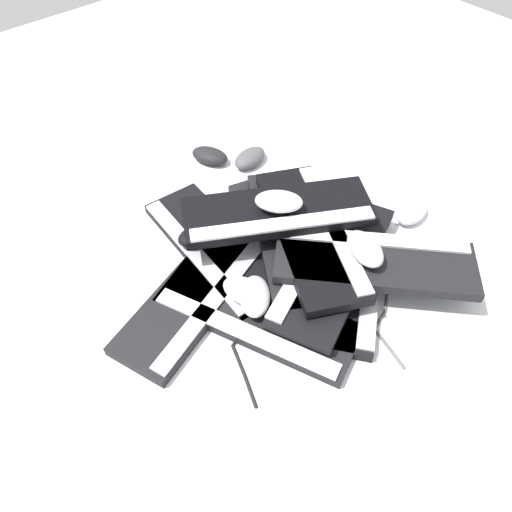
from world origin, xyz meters
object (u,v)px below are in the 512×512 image
(keyboard_5, at_px, (291,235))
(keyboard_9, at_px, (375,261))
(keyboard_0, at_px, (214,247))
(mouse_5, at_px, (200,234))
(keyboard_2, at_px, (256,316))
(mouse_0, at_px, (255,296))
(keyboard_6, at_px, (333,264))
(mouse_2, at_px, (210,156))
(mouse_4, at_px, (365,249))
(keyboard_1, at_px, (197,293))
(keyboard_3, at_px, (348,272))
(mouse_7, at_px, (412,211))
(keyboard_4, at_px, (292,233))
(keyboard_8, at_px, (278,212))
(keyboard_7, at_px, (310,233))
(mouse_3, at_px, (246,291))
(mouse_1, at_px, (279,201))
(mouse_6, at_px, (250,158))

(keyboard_5, bearing_deg, keyboard_9, -162.25)
(keyboard_0, xyz_separation_m, keyboard_5, (-0.11, -0.15, 0.03))
(keyboard_0, relative_size, mouse_5, 4.10)
(keyboard_0, distance_m, keyboard_5, 0.19)
(keyboard_2, xyz_separation_m, keyboard_9, (-0.09, -0.27, 0.06))
(keyboard_5, relative_size, mouse_0, 4.10)
(keyboard_6, relative_size, mouse_2, 4.22)
(keyboard_0, xyz_separation_m, mouse_4, (-0.29, -0.20, 0.10))
(keyboard_1, bearing_deg, keyboard_3, -121.09)
(keyboard_6, height_order, keyboard_9, keyboard_9)
(keyboard_3, xyz_separation_m, mouse_5, (0.29, 0.21, 0.04))
(mouse_7, bearing_deg, keyboard_9, -174.30)
(keyboard_2, distance_m, mouse_2, 0.56)
(keyboard_4, xyz_separation_m, keyboard_8, (0.01, 0.04, 0.09))
(keyboard_0, distance_m, keyboard_4, 0.20)
(keyboard_3, height_order, keyboard_6, keyboard_6)
(keyboard_1, distance_m, keyboard_9, 0.40)
(keyboard_7, xyz_separation_m, mouse_7, (-0.08, -0.29, -0.05))
(keyboard_4, bearing_deg, mouse_3, 110.42)
(keyboard_3, relative_size, mouse_1, 4.03)
(mouse_2, xyz_separation_m, mouse_4, (-0.57, 0.01, 0.09))
(mouse_7, bearing_deg, mouse_0, 164.55)
(keyboard_3, relative_size, keyboard_5, 0.98)
(mouse_5, bearing_deg, mouse_2, -119.23)
(keyboard_2, height_order, mouse_4, mouse_4)
(mouse_0, height_order, mouse_7, mouse_0)
(keyboard_0, distance_m, keyboard_9, 0.38)
(keyboard_8, distance_m, mouse_3, 0.21)
(keyboard_7, height_order, mouse_0, keyboard_7)
(keyboard_8, bearing_deg, keyboard_2, 126.46)
(keyboard_5, relative_size, mouse_6, 4.10)
(keyboard_2, bearing_deg, mouse_1, -53.84)
(mouse_5, distance_m, mouse_7, 0.55)
(mouse_5, bearing_deg, keyboard_5, 151.92)
(mouse_1, bearing_deg, keyboard_6, -34.57)
(keyboard_4, bearing_deg, keyboard_5, 129.39)
(keyboard_0, height_order, keyboard_5, keyboard_5)
(keyboard_8, bearing_deg, mouse_4, -163.89)
(keyboard_0, height_order, mouse_3, mouse_3)
(keyboard_9, height_order, mouse_6, keyboard_9)
(mouse_3, bearing_deg, keyboard_6, -125.43)
(keyboard_2, height_order, keyboard_9, keyboard_9)
(keyboard_5, bearing_deg, mouse_2, -8.03)
(mouse_7, bearing_deg, mouse_2, 105.46)
(mouse_5, bearing_deg, mouse_4, 136.01)
(keyboard_3, height_order, mouse_6, mouse_6)
(keyboard_2, bearing_deg, keyboard_8, -53.54)
(mouse_6, bearing_deg, mouse_3, -142.15)
(keyboard_1, xyz_separation_m, mouse_6, (0.28, -0.40, 0.01))
(keyboard_3, bearing_deg, keyboard_2, 79.13)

